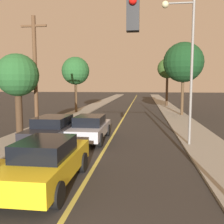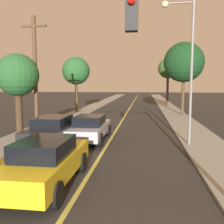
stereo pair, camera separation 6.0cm
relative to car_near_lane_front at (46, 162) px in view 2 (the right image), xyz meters
The scene contains 13 objects.
road_surface 31.09m from the car_near_lane_front, 87.90° to the left, with size 8.15×80.00×0.01m.
sidewalk_left 31.35m from the car_near_lane_front, 97.67° to the left, with size 2.50×80.00×0.12m.
sidewalk_right 31.74m from the car_near_lane_front, 78.24° to the left, with size 2.50×80.00×0.12m.
car_near_lane_front is the anchor object (origin of this frame).
car_near_lane_second 6.65m from the car_near_lane_front, 90.00° to the left, with size 1.89×4.71×1.52m.
car_outer_lane_second 5.79m from the car_near_lane_front, 108.04° to the left, with size 1.97×5.09×1.59m.
traffic_signal_mast 5.58m from the car_near_lane_front, 13.31° to the right, with size 5.23×0.42×5.86m.
streetlamp_right 8.95m from the car_near_lane_front, 49.32° to the left, with size 1.69×0.36×7.50m.
utility_pole_left 8.60m from the car_near_lane_front, 116.14° to the left, with size 1.60×0.24×7.30m.
tree_left_near 21.54m from the car_near_lane_front, 102.81° to the left, with size 3.16×3.16×6.32m.
tree_left_far 8.27m from the car_near_lane_front, 123.73° to the left, with size 2.49×2.49×5.00m.
tree_right_near 20.95m from the car_near_lane_front, 69.60° to the left, with size 4.09×4.09×7.49m.
tree_right_far 31.20m from the car_near_lane_front, 77.79° to the left, with size 2.90×2.90×6.96m.
Camera 2 is at (1.99, -2.62, 3.34)m, focal length 40.00 mm.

